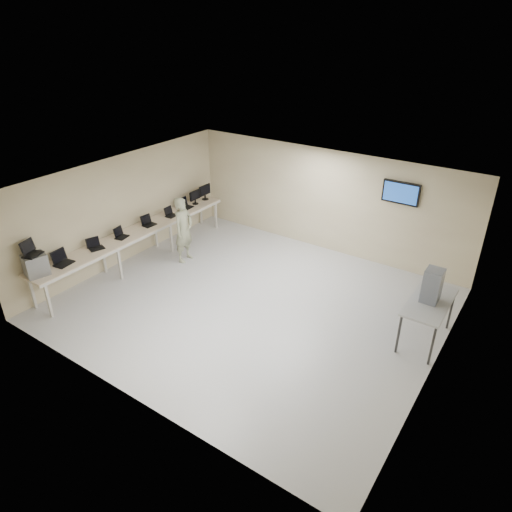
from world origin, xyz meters
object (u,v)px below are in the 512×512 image
Objects in this scene: side_table at (430,304)px; workbench at (137,233)px; soldier at (184,230)px; equipment_box at (36,265)px.

workbench is at bearing -172.85° from side_table.
soldier is at bearing 39.80° from workbench.
side_table is at bearing -94.65° from soldier.
soldier reaches higher than equipment_box.
equipment_box is 3.66m from soldier.
equipment_box is 0.30× the size of side_table.
side_table is (7.19, 0.90, 0.04)m from workbench.
equipment_box is 0.27× the size of soldier.
soldier is at bearing 88.58° from equipment_box.
equipment_box is at bearing 158.52° from soldier.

